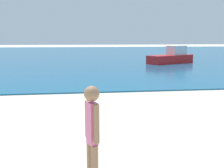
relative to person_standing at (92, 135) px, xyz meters
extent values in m
cube|color=#14567F|center=(1.04, 37.73, -0.91)|extent=(160.00, 60.00, 0.06)
cylinder|color=#936B4C|center=(-0.02, 0.07, -0.53)|extent=(0.11, 0.11, 0.81)
cube|color=pink|center=(0.00, 0.00, 0.17)|extent=(0.17, 0.21, 0.60)
sphere|color=#936B4C|center=(0.00, 0.00, 0.60)|extent=(0.22, 0.22, 0.22)
cylinder|color=#936B4C|center=(-0.05, 0.14, 0.21)|extent=(0.08, 0.08, 0.54)
cylinder|color=#936B4C|center=(0.05, -0.14, 0.21)|extent=(0.08, 0.08, 0.54)
cube|color=red|center=(8.35, 20.34, -0.51)|extent=(4.72, 3.46, 0.73)
cube|color=silver|center=(9.07, 20.73, 0.27)|extent=(1.93, 1.68, 0.82)
camera|label=1|loc=(-0.23, -3.77, 1.36)|focal=44.63mm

